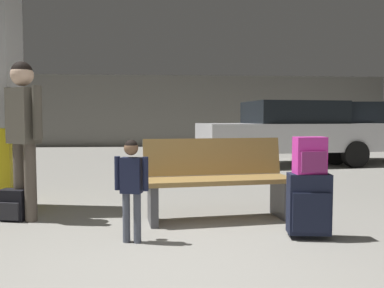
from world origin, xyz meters
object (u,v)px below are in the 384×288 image
backpack_bright (310,156)px  child (131,179)px  bench (217,179)px  parked_car_side (374,130)px  backpack_dark_floor (14,205)px  adult (23,123)px  parked_car_near (288,131)px  suitcase (309,204)px

backpack_bright → child: (-1.63, -0.00, -0.20)m
bench → parked_car_side: parked_car_side is taller
child → backpack_dark_floor: 1.65m
adult → parked_car_near: 6.57m
bench → adult: size_ratio=0.96×
adult → parked_car_near: bearing=46.8°
backpack_bright → parked_car_side: parked_car_side is taller
suitcase → backpack_bright: 0.45m
child → backpack_bright: bearing=0.1°
bench → child: bearing=-138.4°
child → backpack_dark_floor: size_ratio=2.73×
suitcase → backpack_dark_floor: size_ratio=1.78×
suitcase → child: size_ratio=0.65×
suitcase → child: bearing=-179.9°
suitcase → child: (-1.63, -0.00, 0.25)m
suitcase → parked_car_side: size_ratio=0.14×
suitcase → parked_car_side: parked_car_side is taller
child → bench: bearing=41.6°
backpack_dark_floor → parked_car_near: bearing=46.0°
parked_car_near → backpack_dark_floor: bearing=-134.0°
parked_car_near → suitcase: bearing=-106.2°
adult → parked_car_side: (6.94, 5.38, -0.26)m
backpack_bright → parked_car_near: parked_car_near is taller
suitcase → bench: bearing=134.1°
backpack_dark_floor → parked_car_near: parked_car_near is taller
suitcase → backpack_bright: bearing=-27.9°
parked_car_side → backpack_bright: bearing=-123.2°
backpack_bright → parked_car_side: 7.47m
suitcase → parked_car_near: bearing=73.8°
backpack_dark_floor → parked_car_side: parked_car_side is taller
suitcase → parked_car_near: size_ratio=0.14×
bench → parked_car_side: bearing=48.5°
backpack_bright → backpack_dark_floor: backpack_bright is taller
adult → backpack_dark_floor: 0.91m
backpack_bright → parked_car_near: (1.64, 5.65, 0.03)m
backpack_dark_floor → parked_car_near: size_ratio=0.08×
parked_car_near → parked_car_side: (2.46, 0.60, 0.00)m
child → parked_car_side: parked_car_side is taller
parked_car_side → parked_car_near: bearing=-166.3°
suitcase → parked_car_near: parked_car_near is taller
backpack_bright → bench: bearing=134.1°
bench → adult: bearing=177.7°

